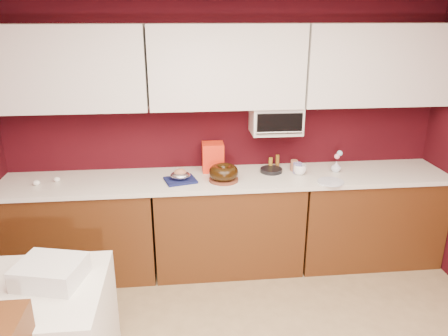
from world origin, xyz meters
TOP-DOWN VIEW (x-y plane):
  - wall_back at (0.00, 2.25)m, footprint 4.00×0.02m
  - base_cabinet_left at (-1.33, 1.94)m, footprint 1.31×0.58m
  - base_cabinet_center at (0.00, 1.94)m, footprint 1.31×0.58m
  - base_cabinet_right at (1.33, 1.94)m, footprint 1.31×0.58m
  - countertop at (0.00, 1.94)m, footprint 4.00×0.62m
  - upper_cabinet_left at (-1.33, 2.08)m, footprint 1.31×0.33m
  - upper_cabinet_center at (0.00, 2.08)m, footprint 1.31×0.33m
  - upper_cabinet_right at (1.33, 2.08)m, footprint 1.31×0.33m
  - toaster_oven at (0.45, 2.10)m, footprint 0.45×0.30m
  - toaster_oven_door at (0.45, 1.94)m, footprint 0.40×0.02m
  - toaster_oven_handle at (0.45, 1.93)m, footprint 0.42×0.02m
  - cake_base at (-0.05, 1.84)m, footprint 0.30×0.30m
  - bundt_cake at (-0.05, 1.84)m, footprint 0.26×0.26m
  - navy_towel at (-0.42, 1.87)m, footprint 0.30×0.28m
  - foil_ham_nest at (-0.42, 1.87)m, footprint 0.21×0.19m
  - roasted_ham at (-0.42, 1.87)m, footprint 0.12×0.11m
  - pandoro_box at (-0.12, 2.12)m, footprint 0.20×0.18m
  - dark_pan at (0.41, 2.02)m, footprint 0.23×0.23m
  - coffee_mug at (0.65, 1.93)m, footprint 0.13×0.13m
  - blue_jar at (0.64, 1.98)m, footprint 0.10×0.10m
  - flower_vase at (1.00, 1.97)m, footprint 0.09×0.09m
  - flower_pink at (1.00, 1.97)m, footprint 0.05×0.05m
  - flower_blue at (1.03, 1.99)m, footprint 0.05×0.05m
  - china_plate at (0.87, 1.71)m, footprint 0.30×0.30m
  - amber_bottle at (0.42, 2.12)m, footprint 0.04×0.04m
  - paper_cup at (0.63, 2.04)m, footprint 0.09×0.09m
  - egg_left at (-1.64, 1.90)m, footprint 0.06×0.05m
  - egg_right at (-1.49, 1.97)m, footprint 0.06×0.05m
  - newspaper_stack at (-1.21, 0.66)m, footprint 0.44×0.39m
  - amber_bottle_tall at (0.49, 2.15)m, footprint 0.04×0.04m

SIDE VIEW (x-z plane):
  - base_cabinet_left at x=-1.33m, z-range 0.00..0.86m
  - base_cabinet_center at x=0.00m, z-range 0.00..0.86m
  - base_cabinet_right at x=1.33m, z-range 0.00..0.86m
  - newspaper_stack at x=-1.21m, z-range 0.75..0.88m
  - countertop at x=0.00m, z-range 0.86..0.90m
  - china_plate at x=0.87m, z-range 0.90..0.91m
  - navy_towel at x=-0.42m, z-range 0.90..0.92m
  - cake_base at x=-0.05m, z-range 0.90..0.92m
  - dark_pan at x=0.41m, z-range 0.90..0.94m
  - egg_right at x=-1.49m, z-range 0.90..0.94m
  - egg_left at x=-1.64m, z-range 0.90..0.95m
  - blue_jar at x=0.64m, z-range 0.90..1.00m
  - paper_cup at x=0.63m, z-range 0.90..1.00m
  - amber_bottle at x=0.42m, z-range 0.90..1.01m
  - foil_ham_nest at x=-0.42m, z-range 0.92..0.99m
  - flower_vase at x=1.00m, z-range 0.90..1.01m
  - coffee_mug at x=0.65m, z-range 0.90..1.01m
  - amber_bottle_tall at x=0.49m, z-range 0.90..1.02m
  - roasted_ham at x=-0.42m, z-range 0.95..1.01m
  - bundt_cake at x=-0.05m, z-range 0.93..1.03m
  - pandoro_box at x=-0.12m, z-range 0.90..1.16m
  - flower_pink at x=1.00m, z-range 1.02..1.07m
  - flower_blue at x=1.03m, z-range 1.04..1.10m
  - wall_back at x=0.00m, z-range 0.00..2.50m
  - toaster_oven_handle at x=0.45m, z-range 1.29..1.31m
  - toaster_oven at x=0.45m, z-range 1.25..1.50m
  - toaster_oven_door at x=0.45m, z-range 1.28..1.47m
  - upper_cabinet_left at x=-1.33m, z-range 1.50..2.20m
  - upper_cabinet_center at x=0.00m, z-range 1.50..2.20m
  - upper_cabinet_right at x=1.33m, z-range 1.50..2.20m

